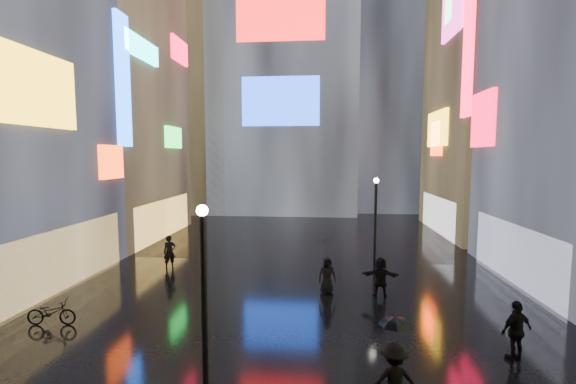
# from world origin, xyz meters

# --- Properties ---
(ground) EXTENTS (140.00, 140.00, 0.00)m
(ground) POSITION_xyz_m (0.00, 20.00, 0.00)
(ground) COLOR black
(ground) RESTS_ON ground
(building_left_far) EXTENTS (10.28, 12.00, 22.00)m
(building_left_far) POSITION_xyz_m (-15.98, 26.00, 10.98)
(building_left_far) COLOR black
(building_left_far) RESTS_ON ground
(building_right_far) EXTENTS (10.28, 12.00, 28.00)m
(building_right_far) POSITION_xyz_m (15.98, 30.00, 13.98)
(building_right_far) COLOR black
(building_right_far) RESTS_ON ground
(tower_main) EXTENTS (16.00, 14.20, 42.00)m
(tower_main) POSITION_xyz_m (-3.00, 43.97, 21.01)
(tower_main) COLOR black
(tower_main) RESTS_ON ground
(tower_flank_right) EXTENTS (12.00, 12.00, 34.00)m
(tower_flank_right) POSITION_xyz_m (9.00, 46.00, 17.00)
(tower_flank_right) COLOR black
(tower_flank_right) RESTS_ON ground
(tower_flank_left) EXTENTS (10.00, 10.00, 26.00)m
(tower_flank_left) POSITION_xyz_m (-14.00, 42.00, 13.00)
(tower_flank_left) COLOR black
(tower_flank_left) RESTS_ON ground
(lamp_near) EXTENTS (0.30, 0.30, 5.20)m
(lamp_near) POSITION_xyz_m (-1.66, 6.35, 2.94)
(lamp_near) COLOR black
(lamp_near) RESTS_ON ground
(lamp_far) EXTENTS (0.30, 0.30, 5.20)m
(lamp_far) POSITION_xyz_m (4.34, 18.71, 2.94)
(lamp_far) COLOR black
(lamp_far) RESTS_ON ground
(pedestrian_2) EXTENTS (1.30, 0.84, 1.89)m
(pedestrian_2) POSITION_xyz_m (3.13, 6.14, 0.95)
(pedestrian_2) COLOR black
(pedestrian_2) RESTS_ON ground
(pedestrian_3) EXTENTS (1.21, 0.85, 1.91)m
(pedestrian_3) POSITION_xyz_m (7.46, 9.20, 0.95)
(pedestrian_3) COLOR black
(pedestrian_3) RESTS_ON ground
(pedestrian_4) EXTENTS (0.94, 0.71, 1.71)m
(pedestrian_4) POSITION_xyz_m (1.61, 14.61, 0.86)
(pedestrian_4) COLOR black
(pedestrian_4) RESTS_ON ground
(pedestrian_5) EXTENTS (1.73, 0.67, 1.82)m
(pedestrian_5) POSITION_xyz_m (4.03, 14.39, 0.91)
(pedestrian_5) COLOR black
(pedestrian_5) RESTS_ON ground
(pedestrian_6) EXTENTS (0.83, 0.77, 1.90)m
(pedestrian_6) POSITION_xyz_m (-7.31, 17.82, 0.95)
(pedestrian_6) COLOR black
(pedestrian_6) RESTS_ON ground
(umbrella_1) EXTENTS (0.98, 0.98, 0.68)m
(umbrella_1) POSITION_xyz_m (3.13, 6.14, 2.23)
(umbrella_1) COLOR black
(umbrella_1) RESTS_ON pedestrian_2
(umbrella_2) EXTENTS (1.22, 1.21, 0.92)m
(umbrella_2) POSITION_xyz_m (1.61, 14.61, 2.17)
(umbrella_2) COLOR black
(umbrella_2) RESTS_ON pedestrian_4
(bicycle) EXTENTS (1.90, 0.83, 0.97)m
(bicycle) POSITION_xyz_m (-8.88, 10.26, 0.48)
(bicycle) COLOR black
(bicycle) RESTS_ON ground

